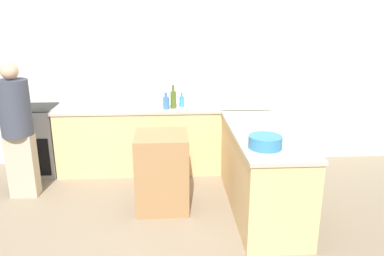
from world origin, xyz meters
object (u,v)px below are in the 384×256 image
(person_by_range, at_px, (17,127))
(vinegar_bottle_clear, at_px, (163,100))
(island_table, at_px, (162,171))
(dish_soap_bottle, at_px, (182,101))
(mixing_bowl, at_px, (265,142))
(olive_oil_bottle, at_px, (173,99))
(range_oven, at_px, (36,140))
(water_bottle_blue, at_px, (166,102))

(person_by_range, bearing_deg, vinegar_bottle_clear, 22.31)
(island_table, relative_size, dish_soap_bottle, 4.62)
(island_table, relative_size, mixing_bowl, 2.77)
(olive_oil_bottle, bearing_deg, range_oven, 176.52)
(person_by_range, bearing_deg, island_table, -12.91)
(person_by_range, bearing_deg, olive_oil_bottle, 18.66)
(island_table, bearing_deg, mixing_bowl, -32.44)
(mixing_bowl, xyz_separation_m, vinegar_bottle_clear, (-0.99, 1.73, 0.03))
(range_oven, xyz_separation_m, olive_oil_bottle, (1.93, -0.12, 0.59))
(island_table, height_order, mixing_bowl, mixing_bowl)
(dish_soap_bottle, distance_m, water_bottle_blue, 0.25)
(mixing_bowl, distance_m, olive_oil_bottle, 1.86)
(water_bottle_blue, height_order, person_by_range, person_by_range)
(island_table, distance_m, water_bottle_blue, 1.14)
(vinegar_bottle_clear, height_order, water_bottle_blue, vinegar_bottle_clear)
(dish_soap_bottle, height_order, vinegar_bottle_clear, vinegar_bottle_clear)
(dish_soap_bottle, bearing_deg, olive_oil_bottle, -143.35)
(island_table, relative_size, vinegar_bottle_clear, 3.92)
(vinegar_bottle_clear, relative_size, person_by_range, 0.14)
(range_oven, relative_size, olive_oil_bottle, 3.00)
(island_table, distance_m, mixing_bowl, 1.31)
(range_oven, height_order, vinegar_bottle_clear, vinegar_bottle_clear)
(range_oven, bearing_deg, olive_oil_bottle, -3.48)
(range_oven, relative_size, island_table, 1.07)
(mixing_bowl, height_order, person_by_range, person_by_range)
(mixing_bowl, height_order, olive_oil_bottle, olive_oil_bottle)
(mixing_bowl, xyz_separation_m, olive_oil_bottle, (-0.85, 1.66, 0.07))
(island_table, distance_m, dish_soap_bottle, 1.27)
(island_table, bearing_deg, vinegar_bottle_clear, 89.18)
(water_bottle_blue, bearing_deg, person_by_range, -161.55)
(island_table, xyz_separation_m, mixing_bowl, (1.00, -0.64, 0.55))
(dish_soap_bottle, height_order, olive_oil_bottle, olive_oil_bottle)
(range_oven, relative_size, dish_soap_bottle, 4.96)
(range_oven, bearing_deg, vinegar_bottle_clear, -1.21)
(range_oven, relative_size, water_bottle_blue, 4.23)
(range_oven, distance_m, dish_soap_bottle, 2.11)
(range_oven, xyz_separation_m, water_bottle_blue, (1.83, -0.16, 0.55))
(mixing_bowl, bearing_deg, range_oven, 147.49)
(dish_soap_bottle, xyz_separation_m, vinegar_bottle_clear, (-0.25, -0.01, 0.01))
(dish_soap_bottle, distance_m, person_by_range, 2.10)
(mixing_bowl, distance_m, water_bottle_blue, 1.87)
(range_oven, height_order, person_by_range, person_by_range)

